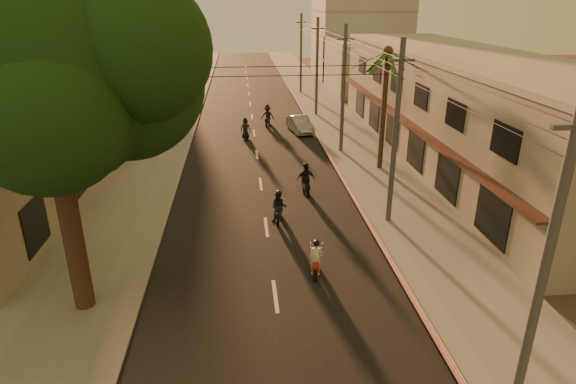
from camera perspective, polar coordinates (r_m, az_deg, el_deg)
name	(u,v)px	position (r m, az deg, el deg)	size (l,w,h in m)	color
ground	(280,330)	(17.20, -1.00, -16.00)	(160.00, 160.00, 0.00)	#383023
road	(257,154)	(35.16, -3.71, 4.46)	(10.00, 140.00, 0.02)	black
sidewalk_right	(358,151)	(36.15, 8.29, 4.86)	(5.00, 140.00, 0.12)	slate
sidewalk_left	(152,157)	(35.71, -15.86, 4.02)	(5.00, 140.00, 0.12)	slate
curb_stripe	(339,174)	(31.00, 6.12, 2.11)	(0.20, 60.00, 0.20)	red
shophouse_row	(460,107)	(35.59, 19.67, 9.51)	(8.80, 34.20, 7.30)	gray
left_building	(13,150)	(31.43, -29.83, 4.34)	(8.20, 24.20, 5.20)	#A8A498
broadleaf_tree	(57,72)	(16.74, -25.68, 12.67)	(9.60, 8.70, 12.10)	black
palm_tree	(388,59)	(31.06, 11.72, 15.23)	(5.00, 5.00, 8.20)	black
utility_poles	(345,61)	(34.52, 6.72, 15.14)	(1.20, 48.26, 9.00)	#38383A
filler_right	(364,65)	(60.89, 8.97, 14.61)	(8.00, 14.00, 6.00)	#A8A498
filler_left_near	(104,93)	(49.95, -21.02, 10.93)	(8.00, 14.00, 4.40)	#A8A498
filler_left_far	(138,57)	(67.15, -17.38, 15.01)	(8.00, 14.00, 7.00)	#A8A498
scooter_red	(316,259)	(19.81, 3.33, -7.96)	(0.73, 1.60, 1.58)	black
scooter_mid_a	(279,208)	(24.21, -1.07, -1.88)	(1.00, 1.74, 1.72)	black
scooter_mid_b	(306,180)	(27.73, 2.12, 1.43)	(1.10, 1.92, 1.89)	black
scooter_far_a	(245,129)	(39.09, -5.07, 7.41)	(0.90, 1.77, 1.74)	black
scooter_far_b	(268,116)	(43.06, -2.44, 8.99)	(1.46, 1.95, 1.94)	black
parked_car	(300,124)	(41.08, 1.38, 8.04)	(2.13, 4.24, 1.34)	gray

